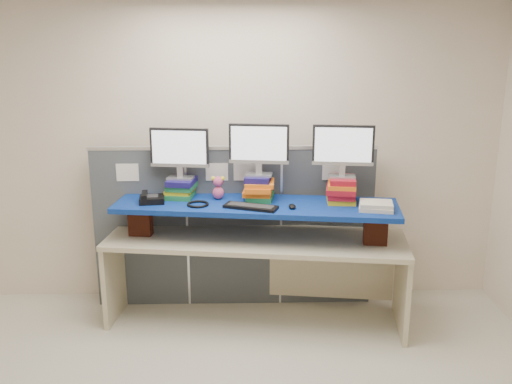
{
  "coord_description": "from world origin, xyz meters",
  "views": [
    {
      "loc": [
        0.07,
        -3.23,
        2.5
      ],
      "look_at": [
        0.19,
        1.44,
        1.2
      ],
      "focal_mm": 40.0,
      "sensor_mm": 36.0,
      "label": 1
    }
  ],
  "objects_px": {
    "desk": "(256,254)",
    "monitor_left": "(180,150)",
    "blue_board": "(256,206)",
    "desk_phone": "(151,199)",
    "monitor_center": "(259,147)",
    "monitor_right": "(343,148)",
    "keyboard": "(251,207)"
  },
  "relations": [
    {
      "from": "monitor_left",
      "to": "monitor_right",
      "type": "distance_m",
      "value": 1.41
    },
    {
      "from": "blue_board",
      "to": "monitor_center",
      "type": "bearing_deg",
      "value": 83.88
    },
    {
      "from": "monitor_left",
      "to": "keyboard",
      "type": "distance_m",
      "value": 0.82
    },
    {
      "from": "monitor_right",
      "to": "keyboard",
      "type": "distance_m",
      "value": 0.92
    },
    {
      "from": "blue_board",
      "to": "monitor_left",
      "type": "distance_m",
      "value": 0.82
    },
    {
      "from": "blue_board",
      "to": "desk_phone",
      "type": "distance_m",
      "value": 0.9
    },
    {
      "from": "blue_board",
      "to": "desk_phone",
      "type": "height_order",
      "value": "desk_phone"
    },
    {
      "from": "blue_board",
      "to": "monitor_right",
      "type": "distance_m",
      "value": 0.88
    },
    {
      "from": "monitor_right",
      "to": "keyboard",
      "type": "height_order",
      "value": "monitor_right"
    },
    {
      "from": "monitor_left",
      "to": "monitor_center",
      "type": "height_order",
      "value": "monitor_center"
    },
    {
      "from": "desk",
      "to": "monitor_center",
      "type": "distance_m",
      "value": 0.95
    },
    {
      "from": "monitor_left",
      "to": "blue_board",
      "type": "bearing_deg",
      "value": -9.86
    },
    {
      "from": "desk",
      "to": "monitor_left",
      "type": "height_order",
      "value": "monitor_left"
    },
    {
      "from": "blue_board",
      "to": "monitor_left",
      "type": "xyz_separation_m",
      "value": [
        -0.66,
        0.21,
        0.44
      ]
    },
    {
      "from": "monitor_left",
      "to": "desk_phone",
      "type": "height_order",
      "value": "monitor_left"
    },
    {
      "from": "blue_board",
      "to": "monitor_left",
      "type": "height_order",
      "value": "monitor_left"
    },
    {
      "from": "desk",
      "to": "monitor_center",
      "type": "xyz_separation_m",
      "value": [
        0.03,
        0.12,
        0.94
      ]
    },
    {
      "from": "monitor_left",
      "to": "monitor_right",
      "type": "relative_size",
      "value": 1.0
    },
    {
      "from": "monitor_center",
      "to": "monitor_left",
      "type": "bearing_deg",
      "value": 180.0
    },
    {
      "from": "monitor_left",
      "to": "monitor_center",
      "type": "distance_m",
      "value": 0.7
    },
    {
      "from": "desk",
      "to": "blue_board",
      "type": "bearing_deg",
      "value": -172.22
    },
    {
      "from": "blue_board",
      "to": "monitor_right",
      "type": "xyz_separation_m",
      "value": [
        0.73,
        0.02,
        0.5
      ]
    },
    {
      "from": "desk_phone",
      "to": "monitor_left",
      "type": "bearing_deg",
      "value": 27.11
    },
    {
      "from": "desk",
      "to": "blue_board",
      "type": "height_order",
      "value": "blue_board"
    },
    {
      "from": "desk",
      "to": "keyboard",
      "type": "xyz_separation_m",
      "value": [
        -0.05,
        -0.14,
        0.48
      ]
    },
    {
      "from": "monitor_right",
      "to": "monitor_left",
      "type": "bearing_deg",
      "value": -180.0
    },
    {
      "from": "monitor_left",
      "to": "monitor_right",
      "type": "height_order",
      "value": "monitor_right"
    },
    {
      "from": "monitor_right",
      "to": "keyboard",
      "type": "relative_size",
      "value": 1.1
    },
    {
      "from": "keyboard",
      "to": "desk_phone",
      "type": "bearing_deg",
      "value": -171.99
    },
    {
      "from": "desk",
      "to": "monitor_left",
      "type": "xyz_separation_m",
      "value": [
        -0.66,
        0.21,
        0.89
      ]
    },
    {
      "from": "monitor_left",
      "to": "desk",
      "type": "bearing_deg",
      "value": -9.86
    },
    {
      "from": "blue_board",
      "to": "keyboard",
      "type": "relative_size",
      "value": 5.14
    }
  ]
}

